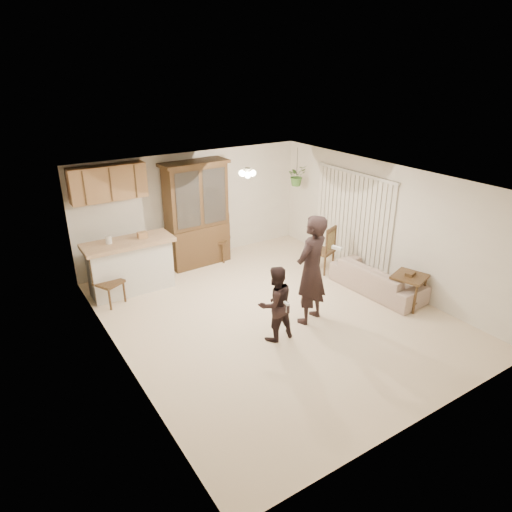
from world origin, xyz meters
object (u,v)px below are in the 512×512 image
side_table (408,290)px  chair_bar (110,290)px  adult (311,275)px  chair_hutch_left (218,247)px  china_hutch (197,215)px  sofa (378,275)px  chair_hutch_right (321,258)px  child (275,303)px

side_table → chair_bar: chair_bar is taller
adult → chair_hutch_left: bearing=-107.2°
adult → chair_bar: size_ratio=1.79×
china_hutch → chair_hutch_left: (0.48, -0.04, -0.85)m
adult → side_table: size_ratio=2.49×
sofa → china_hutch: (-2.39, 3.26, 0.80)m
sofa → adult: bearing=90.8°
sofa → chair_bar: chair_bar is taller
side_table → chair_hutch_right: 2.14m
chair_hutch_left → chair_hutch_right: chair_hutch_left is taller
sofa → adult: (-1.86, -0.13, 0.53)m
child → side_table: bearing=172.1°
china_hutch → chair_bar: bearing=-162.1°
sofa → chair_bar: 5.27m
sofa → chair_hutch_left: 3.74m
chair_hutch_right → sofa: bearing=80.7°
chair_bar → chair_hutch_right: chair_hutch_right is taller
child → chair_hutch_left: bearing=-102.0°
sofa → child: (-2.71, -0.28, 0.31)m
china_hutch → chair_hutch_right: china_hutch is taller
adult → chair_bar: adult is taller
side_table → chair_bar: 5.68m
child → chair_bar: (-1.97, 2.69, -0.39)m
china_hutch → sofa: bearing=-56.1°
child → china_hutch: size_ratio=0.57×
adult → china_hutch: (-0.53, 3.39, 0.26)m
sofa → child: size_ratio=1.39×
child → side_table: 2.83m
child → china_hutch: 3.59m
chair_hutch_right → chair_bar: bearing=-34.3°
side_table → child: bearing=171.1°
chair_hutch_right → child: bearing=13.5°
adult → china_hutch: size_ratio=0.76×
side_table → adult: bearing=163.0°
chair_hutch_left → chair_hutch_right: size_ratio=1.04×
side_table → chair_hutch_right: size_ratio=0.68×
adult → chair_bar: 3.85m
sofa → side_table: (0.06, -0.72, -0.04)m
chair_bar → chair_hutch_left: (2.78, 0.81, 0.03)m
chair_bar → china_hutch: bearing=-6.8°
chair_bar → chair_hutch_left: chair_hutch_left is taller
china_hutch → side_table: 4.74m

